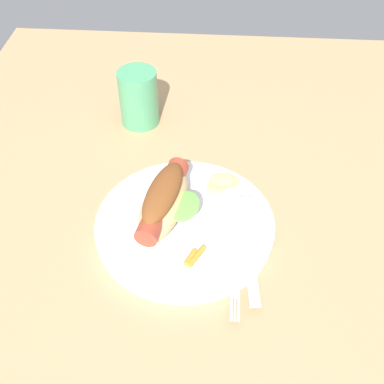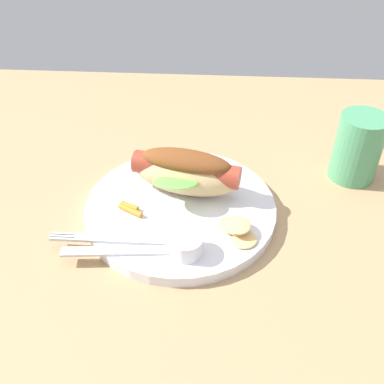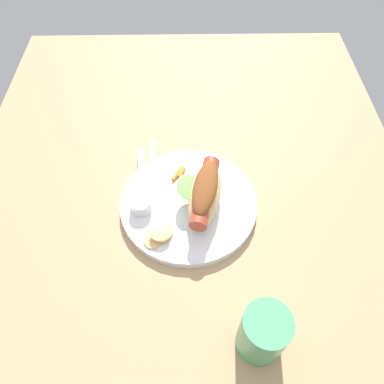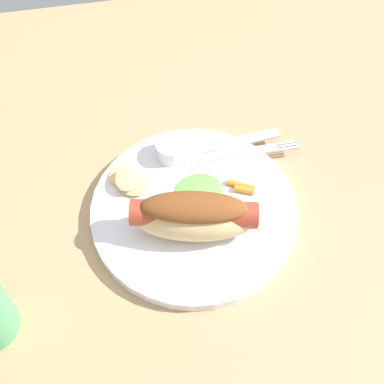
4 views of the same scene
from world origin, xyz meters
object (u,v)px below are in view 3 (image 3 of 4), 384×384
at_px(fork, 151,172).
at_px(knife, 142,177).
at_px(sauce_ramekin, 141,204).
at_px(plate, 190,204).
at_px(chips_pile, 159,235).
at_px(hot_dog, 205,193).
at_px(drinking_cup, 263,333).
at_px(carrot_garnish, 179,173).

distance_m(fork, knife, 0.02).
bearing_deg(sauce_ramekin, plate, -81.17).
xyz_separation_m(plate, chips_pile, (-0.08, 0.06, 0.02)).
bearing_deg(sauce_ramekin, knife, 2.90).
distance_m(hot_dog, drinking_cup, 0.26).
height_order(sauce_ramekin, knife, sauce_ramekin).
height_order(chips_pile, carrot_garnish, chips_pile).
height_order(hot_dog, drinking_cup, drinking_cup).
distance_m(knife, chips_pile, 0.14).
relative_size(hot_dog, fork, 0.93).
xyz_separation_m(chips_pile, carrot_garnish, (0.14, -0.03, -0.00)).
bearing_deg(chips_pile, sauce_ramekin, 29.41).
xyz_separation_m(plate, fork, (0.07, 0.08, 0.01)).
bearing_deg(sauce_ramekin, chips_pile, -150.59).
bearing_deg(knife, chips_pile, -169.02).
xyz_separation_m(sauce_ramekin, fork, (0.09, -0.01, -0.01)).
bearing_deg(plate, knife, 58.74).
relative_size(sauce_ramekin, chips_pile, 0.61).
bearing_deg(hot_dog, sauce_ramekin, 106.45).
relative_size(hot_dog, chips_pile, 2.36).
xyz_separation_m(sauce_ramekin, knife, (0.07, 0.00, -0.01)).
distance_m(sauce_ramekin, drinking_cup, 0.31).
height_order(hot_dog, carrot_garnish, hot_dog).
distance_m(sauce_ramekin, fork, 0.09).
xyz_separation_m(fork, carrot_garnish, (-0.00, -0.06, 0.00)).
bearing_deg(fork, plate, -132.18).
bearing_deg(hot_dog, fork, 65.79).
relative_size(plate, hot_dog, 1.68).
height_order(fork, knife, same).
bearing_deg(drinking_cup, hot_dog, 16.34).
height_order(plate, drinking_cup, drinking_cup).
distance_m(hot_dog, fork, 0.13).
bearing_deg(plate, hot_dog, -101.71).
bearing_deg(chips_pile, plate, -36.14).
distance_m(plate, carrot_garnish, 0.07).
relative_size(chips_pile, carrot_garnish, 1.83).
xyz_separation_m(plate, drinking_cup, (-0.25, -0.10, 0.04)).
height_order(knife, chips_pile, chips_pile).
distance_m(hot_dog, chips_pile, 0.11).
xyz_separation_m(hot_dog, sauce_ramekin, (-0.01, 0.12, -0.02)).
xyz_separation_m(hot_dog, chips_pile, (-0.07, 0.08, -0.03)).
distance_m(sauce_ramekin, carrot_garnish, 0.11).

